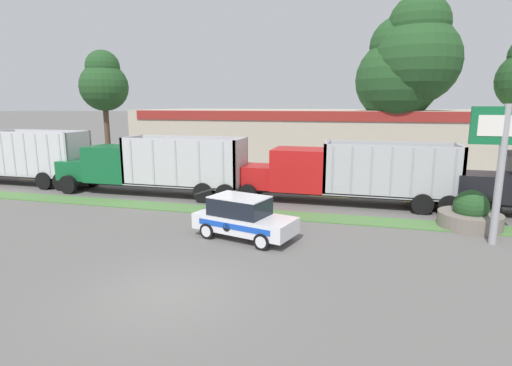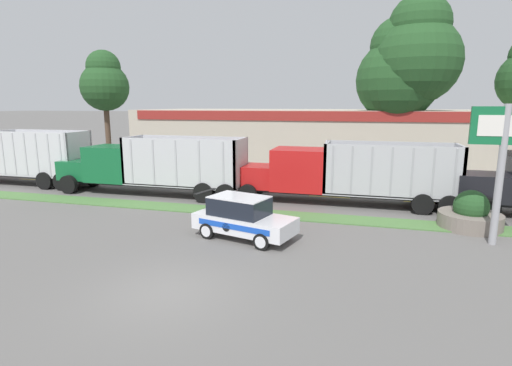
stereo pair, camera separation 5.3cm
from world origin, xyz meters
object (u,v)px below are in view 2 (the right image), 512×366
dump_truck_lead (320,174)px  rally_car (243,217)px  dump_truck_mid (135,168)px  store_sign_post (503,147)px  stone_planter (470,215)px

dump_truck_lead → rally_car: dump_truck_lead is taller
dump_truck_lead → rally_car: size_ratio=2.74×
dump_truck_mid → store_sign_post: (18.63, -4.55, 2.23)m
dump_truck_lead → dump_truck_mid: (-11.24, -0.62, 0.01)m
dump_truck_mid → dump_truck_lead: bearing=3.2°
dump_truck_lead → rally_car: 7.43m
store_sign_post → stone_planter: bearing=99.6°
rally_car → store_sign_post: bearing=10.6°
rally_car → dump_truck_lead: bearing=71.3°
dump_truck_lead → dump_truck_mid: size_ratio=1.02×
dump_truck_lead → dump_truck_mid: bearing=-176.8°
dump_truck_lead → stone_planter: size_ratio=4.58×
stone_planter → dump_truck_mid: bearing=172.4°
dump_truck_mid → rally_car: bearing=-35.7°
store_sign_post → dump_truck_lead: bearing=145.0°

